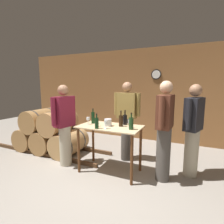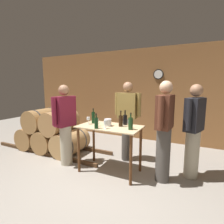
{
  "view_description": "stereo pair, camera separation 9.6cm",
  "coord_description": "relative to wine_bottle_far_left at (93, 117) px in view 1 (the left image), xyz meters",
  "views": [
    {
      "loc": [
        1.22,
        -2.15,
        1.65
      ],
      "look_at": [
        -0.12,
        0.8,
        1.14
      ],
      "focal_mm": 28.0,
      "sensor_mm": 36.0,
      "label": 1
    },
    {
      "loc": [
        1.31,
        -2.11,
        1.65
      ],
      "look_at": [
        -0.12,
        0.8,
        1.14
      ],
      "focal_mm": 28.0,
      "sensor_mm": 36.0,
      "label": 2
    }
  ],
  "objects": [
    {
      "name": "person_visitor_with_scarf",
      "position": [
        1.81,
        0.38,
        -0.14
      ],
      "size": [
        0.34,
        0.56,
        1.66
      ],
      "color": "#B7AD93",
      "rests_on": "ground_plane"
    },
    {
      "name": "wine_bottle_right",
      "position": [
        0.62,
        0.15,
        -0.02
      ],
      "size": [
        0.08,
        0.08,
        0.28
      ],
      "color": "black",
      "rests_on": "tasting_table"
    },
    {
      "name": "wine_glass_far_side",
      "position": [
        0.79,
        -0.06,
        -0.01
      ],
      "size": [
        0.06,
        0.06,
        0.15
      ],
      "color": "silver",
      "rests_on": "tasting_table"
    },
    {
      "name": "wine_glass_near_right",
      "position": [
        0.42,
        -0.28,
        -0.02
      ],
      "size": [
        0.06,
        0.06,
        0.15
      ],
      "color": "silver",
      "rests_on": "tasting_table"
    },
    {
      "name": "back_wall",
      "position": [
        0.52,
        2.22,
        0.34
      ],
      "size": [
        8.4,
        0.08,
        2.7
      ],
      "color": "brown",
      "rests_on": "ground_plane"
    },
    {
      "name": "tasting_table",
      "position": [
        0.4,
        -0.08,
        -0.29
      ],
      "size": [
        1.16,
        0.65,
        0.89
      ],
      "color": "#D1B284",
      "rests_on": "ground_plane"
    },
    {
      "name": "wine_glass_near_center",
      "position": [
        0.19,
        -0.18,
        -0.01
      ],
      "size": [
        0.06,
        0.06,
        0.15
      ],
      "color": "silver",
      "rests_on": "tasting_table"
    },
    {
      "name": "wine_bottle_far_right",
      "position": [
        0.84,
        -0.15,
        -0.01
      ],
      "size": [
        0.08,
        0.08,
        0.29
      ],
      "color": "#193819",
      "rests_on": "tasting_table"
    },
    {
      "name": "wine_bottle_left",
      "position": [
        0.27,
        -0.34,
        -0.02
      ],
      "size": [
        0.07,
        0.07,
        0.27
      ],
      "color": "black",
      "rests_on": "tasting_table"
    },
    {
      "name": "wine_bottle_center",
      "position": [
        0.6,
        -0.02,
        -0.01
      ],
      "size": [
        0.08,
        0.08,
        0.29
      ],
      "color": "black",
      "rests_on": "tasting_table"
    },
    {
      "name": "ground_plane",
      "position": [
        0.52,
        -0.78,
        -1.01
      ],
      "size": [
        14.0,
        14.0,
        0.0
      ],
      "primitive_type": "plane",
      "color": "gray"
    },
    {
      "name": "wine_glass_near_left",
      "position": [
        -0.04,
        -0.12,
        -0.02
      ],
      "size": [
        0.06,
        0.06,
        0.14
      ],
      "color": "silver",
      "rests_on": "tasting_table"
    },
    {
      "name": "barrel_rack",
      "position": [
        -1.43,
        0.29,
        -0.55
      ],
      "size": [
        3.09,
        0.87,
        1.05
      ],
      "color": "#4C331E",
      "rests_on": "ground_plane"
    },
    {
      "name": "person_host",
      "position": [
        0.5,
        0.58,
        -0.11
      ],
      "size": [
        0.59,
        0.24,
        1.71
      ],
      "color": "#4C4742",
      "rests_on": "ground_plane"
    },
    {
      "name": "person_visitor_bearded",
      "position": [
        1.37,
        0.04,
        -0.11
      ],
      "size": [
        0.25,
        0.59,
        1.72
      ],
      "color": "#4C4742",
      "rests_on": "ground_plane"
    },
    {
      "name": "person_visitor_near_door",
      "position": [
        -0.56,
        -0.19,
        -0.14
      ],
      "size": [
        0.29,
        0.58,
        1.65
      ],
      "color": "#B7AD93",
      "rests_on": "ground_plane"
    },
    {
      "name": "ice_bucket",
      "position": [
        0.37,
        -0.08,
        -0.05
      ],
      "size": [
        0.13,
        0.13,
        0.13
      ],
      "color": "silver",
      "rests_on": "tasting_table"
    },
    {
      "name": "wine_bottle_far_left",
      "position": [
        0.0,
        0.0,
        0.0
      ],
      "size": [
        0.07,
        0.07,
        0.3
      ],
      "color": "black",
      "rests_on": "tasting_table"
    }
  ]
}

